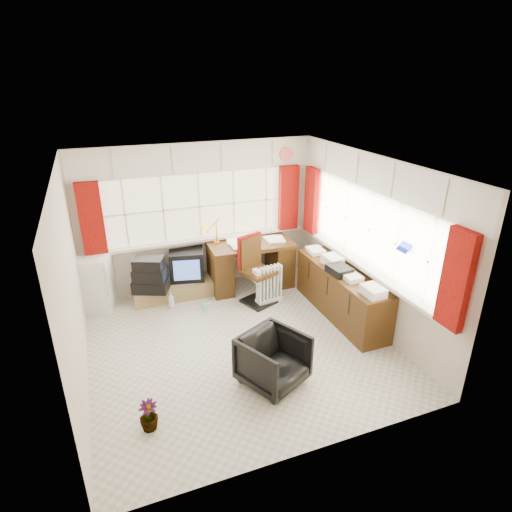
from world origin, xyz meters
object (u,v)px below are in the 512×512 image
Objects in this scene: mini_fridge at (95,282)px; credenza at (341,292)px; radiator at (269,288)px; desk at (251,263)px; tv_bench at (176,289)px; office_chair at (273,360)px; task_chair at (254,267)px; crt_tv at (187,264)px; desk_lamp at (216,226)px.

credenza is at bearing -24.39° from mini_fridge.
desk is at bearing 96.14° from radiator.
mini_fridge is at bearing 176.35° from tv_bench.
desk reaches higher than credenza.
office_chair is 2.71m from tv_bench.
task_chair is 1.70× the size of crt_tv.
desk_lamp is 0.82m from crt_tv.
credenza is at bearing -55.50° from desk.
office_chair is at bearing -92.32° from desk_lamp.
office_chair is at bearing -54.51° from mini_fridge.
task_chair is (-0.12, -0.48, 0.14)m from desk.
office_chair is at bearing -111.26° from radiator.
radiator is 1.48m from crt_tv.
task_chair is 1.44m from credenza.
crt_tv is at bearing 27.53° from tv_bench.
office_chair is 0.80× the size of mini_fridge.
desk_lamp is 0.39× the size of task_chair.
credenza is 3.02× the size of crt_tv.
desk is at bearing -5.20° from tv_bench.
credenza is at bearing -47.43° from desk_lamp.
desk is 0.69m from radiator.
desk_lamp is 0.22× the size of credenza.
mini_fridge reaches higher than radiator.
crt_tv is (-2.03, 1.65, 0.11)m from credenza.
credenza is (1.49, -1.63, -0.73)m from desk_lamp.
mini_fridge is at bearing 99.19° from office_chair.
office_chair is at bearing -75.57° from tv_bench.
desk_lamp is 0.31× the size of tv_bench.
desk_lamp reaches higher than mini_fridge.
crt_tv is (-0.43, 2.75, 0.18)m from office_chair.
tv_bench is at bearing -172.19° from desk_lamp.
mini_fridge reaches higher than office_chair.
tv_bench is at bearing 150.60° from radiator.
desk is 1.03× the size of tv_bench.
credenza is at bearing 8.07° from office_chair.
crt_tv is at bearing 72.55° from office_chair.
desk is 0.51m from task_chair.
mini_fridge is (-1.92, 2.70, 0.12)m from office_chair.
desk reaches higher than crt_tv.
crt_tv is at bearing 141.45° from radiator.
radiator is at bearing -18.09° from mini_fridge.
crt_tv is 1.50m from mini_fridge.
office_chair is 2.79m from crt_tv.
radiator is at bearing -55.82° from desk_lamp.
radiator is 1.60m from tv_bench.
desk is 1.10m from crt_tv.
mini_fridge is (-1.25, 0.08, 0.32)m from tv_bench.
credenza reaches higher than tv_bench.
mini_fridge reaches higher than tv_bench.
crt_tv is at bearing 1.85° from mini_fridge.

